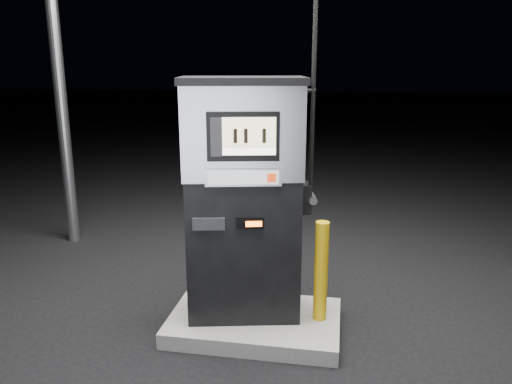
# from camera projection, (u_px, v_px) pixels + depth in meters

# --- Properties ---
(ground) EXTENTS (80.00, 80.00, 0.00)m
(ground) POSITION_uv_depth(u_px,v_px,m) (255.00, 329.00, 4.78)
(ground) COLOR black
(ground) RESTS_ON ground
(pump_island) EXTENTS (1.60, 1.00, 0.15)m
(pump_island) POSITION_uv_depth(u_px,v_px,m) (255.00, 322.00, 4.77)
(pump_island) COLOR #60605B
(pump_island) RESTS_ON ground
(fuel_dispenser) EXTENTS (1.28, 0.87, 4.59)m
(fuel_dispenser) POSITION_uv_depth(u_px,v_px,m) (244.00, 198.00, 4.55)
(fuel_dispenser) COLOR black
(fuel_dispenser) RESTS_ON pump_island
(bollard_left) EXTENTS (0.12, 0.12, 0.77)m
(bollard_left) POSITION_uv_depth(u_px,v_px,m) (196.00, 277.00, 4.68)
(bollard_left) COLOR #CE9C0B
(bollard_left) RESTS_ON pump_island
(bollard_right) EXTENTS (0.15, 0.15, 0.95)m
(bollard_right) POSITION_uv_depth(u_px,v_px,m) (321.00, 271.00, 4.57)
(bollard_right) COLOR #CE9C0B
(bollard_right) RESTS_ON pump_island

